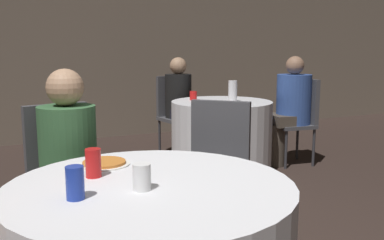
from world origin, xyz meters
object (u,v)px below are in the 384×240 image
at_px(chair_far_north, 174,108).
at_px(person_green_jacket, 74,172).
at_px(soda_can_blue, 75,183).
at_px(bottle_far, 233,91).
at_px(chair_near_north, 63,170).
at_px(soda_can_red, 93,163).
at_px(chair_far_east, 301,114).
at_px(person_blue_shirt, 289,109).
at_px(person_black_shirt, 182,107).
at_px(pizza_plate_near, 104,163).
at_px(chair_near_northeast, 217,164).
at_px(table_far, 221,136).

relative_size(chair_far_north, person_green_jacket, 0.82).
height_order(soda_can_blue, bottle_far, bottle_far).
bearing_deg(chair_near_north, bottle_far, -158.37).
bearing_deg(chair_near_north, soda_can_red, 79.63).
bearing_deg(chair_far_east, chair_near_north, 121.61).
bearing_deg(bottle_far, person_blue_shirt, -0.32).
xyz_separation_m(chair_far_north, soda_can_red, (-1.63, -3.06, 0.24)).
distance_m(person_blue_shirt, bottle_far, 0.75).
bearing_deg(person_black_shirt, person_green_jacket, 44.67).
height_order(chair_near_north, pizza_plate_near, chair_near_north).
xyz_separation_m(chair_near_north, chair_near_northeast, (0.90, -0.26, 0.00)).
relative_size(person_black_shirt, person_green_jacket, 1.01).
height_order(chair_near_northeast, person_black_shirt, person_black_shirt).
bearing_deg(chair_far_east, soda_can_blue, 136.09).
xyz_separation_m(person_blue_shirt, soda_can_red, (-2.57, -2.03, 0.18)).
relative_size(table_far, person_black_shirt, 0.89).
distance_m(pizza_plate_near, bottle_far, 2.57).
height_order(chair_near_northeast, chair_far_east, same).
distance_m(person_blue_shirt, pizza_plate_near, 3.10).
relative_size(person_blue_shirt, pizza_plate_near, 5.03).
distance_m(person_green_jacket, pizza_plate_near, 0.48).
distance_m(chair_far_east, soda_can_blue, 3.63).
bearing_deg(chair_far_east, soda_can_red, 134.06).
distance_m(person_black_shirt, pizza_plate_near, 3.15).
relative_size(pizza_plate_near, soda_can_red, 1.96).
relative_size(chair_far_east, person_black_shirt, 0.81).
xyz_separation_m(chair_near_northeast, pizza_plate_near, (-0.79, -0.36, 0.18)).
distance_m(table_far, chair_near_north, 2.26).
bearing_deg(soda_can_red, chair_near_northeast, 31.32).
xyz_separation_m(chair_near_northeast, chair_far_east, (1.85, 1.47, 0.00)).
xyz_separation_m(chair_near_north, person_green_jacket, (0.03, -0.17, 0.03)).
bearing_deg(chair_far_north, person_black_shirt, 90.00).
bearing_deg(soda_can_red, pizza_plate_near, 63.60).
distance_m(chair_near_northeast, person_green_jacket, 0.87).
height_order(person_black_shirt, person_green_jacket, person_black_shirt).
bearing_deg(chair_far_north, chair_near_north, 44.58).
xyz_separation_m(chair_near_northeast, soda_can_red, (-0.88, -0.53, 0.24)).
height_order(person_green_jacket, bottle_far, person_green_jacket).
bearing_deg(chair_near_northeast, bottle_far, -79.62).
bearing_deg(soda_can_blue, chair_far_east, 38.39).
height_order(chair_near_north, bottle_far, bottle_far).
distance_m(chair_far_east, soda_can_red, 3.39).
xyz_separation_m(chair_near_north, bottle_far, (1.88, 1.24, 0.28)).
relative_size(chair_far_north, person_black_shirt, 0.81).
distance_m(soda_can_blue, bottle_far, 3.01).
bearing_deg(soda_can_blue, chair_far_north, 62.14).
height_order(person_green_jacket, pizza_plate_near, person_green_jacket).
xyz_separation_m(person_blue_shirt, person_green_jacket, (-2.55, -1.40, -0.03)).
relative_size(chair_near_northeast, pizza_plate_near, 3.98).
bearing_deg(chair_near_northeast, person_green_jacket, 37.68).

